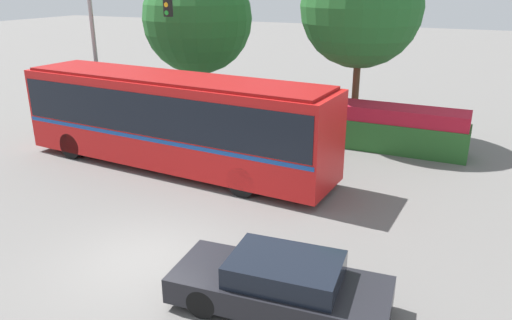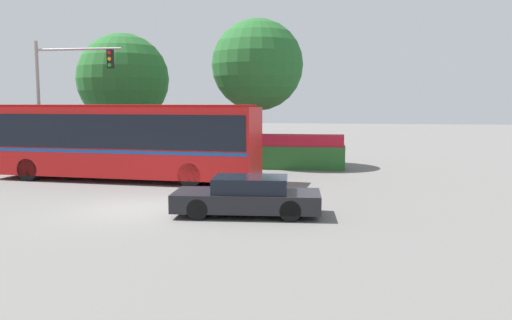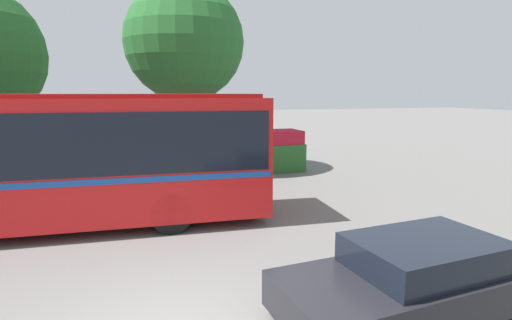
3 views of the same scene
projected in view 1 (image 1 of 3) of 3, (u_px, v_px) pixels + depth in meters
name	position (u px, v px, depth m)	size (l,w,h in m)	color
ground_plane	(145.00, 260.00, 12.11)	(140.00, 140.00, 0.00)	slate
city_bus	(172.00, 117.00, 17.52)	(12.17, 3.24, 3.36)	red
sedan_foreground	(281.00, 285.00, 10.11)	(4.62, 2.15, 1.20)	black
traffic_light_pole	(114.00, 37.00, 20.79)	(4.62, 0.24, 6.53)	gray
flowering_hedge	(383.00, 128.00, 19.92)	(6.54, 1.55, 1.77)	#286028
street_tree_left	(197.00, 19.00, 23.34)	(5.19, 5.19, 7.37)	brown
street_tree_centre	(361.00, 6.00, 19.95)	(4.97, 4.97, 7.98)	brown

